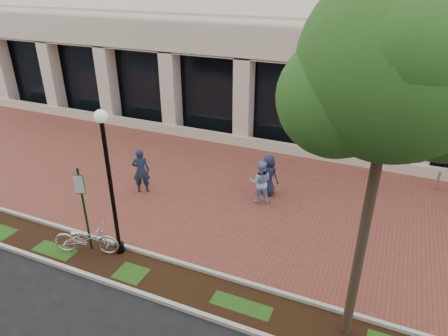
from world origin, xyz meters
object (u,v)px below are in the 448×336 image
at_px(pedestrian_left, 141,171).
at_px(street_tree, 396,78).
at_px(parking_sign, 83,201).
at_px(bollard, 438,180).
at_px(locked_bicycle, 86,238).
at_px(lamppost, 110,178).
at_px(pedestrian_mid, 260,182).
at_px(pedestrian_right, 269,175).

bearing_deg(pedestrian_left, street_tree, 128.01).
bearing_deg(pedestrian_left, parking_sign, 71.03).
bearing_deg(street_tree, bollard, 75.42).
bearing_deg(locked_bicycle, parking_sign, -7.73).
bearing_deg(street_tree, lamppost, 177.43).
height_order(parking_sign, pedestrian_mid, parking_sign).
height_order(street_tree, bollard, street_tree).
bearing_deg(bollard, lamppost, -138.21).
relative_size(street_tree, bollard, 8.96).
relative_size(parking_sign, lamppost, 0.61).
distance_m(parking_sign, pedestrian_right, 6.80).
xyz_separation_m(lamppost, pedestrian_right, (3.07, 5.19, -1.75)).
bearing_deg(street_tree, locked_bicycle, -179.18).
xyz_separation_m(parking_sign, pedestrian_right, (3.97, 5.44, -0.93)).
relative_size(parking_sign, pedestrian_left, 1.55).
bearing_deg(street_tree, pedestrian_right, 124.59).
relative_size(parking_sign, street_tree, 0.35).
xyz_separation_m(pedestrian_mid, pedestrian_right, (0.10, 0.66, -0.01)).
relative_size(pedestrian_mid, pedestrian_right, 1.02).
xyz_separation_m(lamppost, locked_bicycle, (-0.87, -0.42, -2.04)).
relative_size(lamppost, pedestrian_mid, 2.74).
height_order(pedestrian_right, bollard, pedestrian_right).
bearing_deg(lamppost, street_tree, -2.57).
relative_size(parking_sign, locked_bicycle, 1.40).
bearing_deg(locked_bicycle, pedestrian_right, -53.65).
xyz_separation_m(parking_sign, pedestrian_left, (-0.57, 3.69, -0.85)).
xyz_separation_m(street_tree, locked_bicycle, (-7.73, -0.11, -5.58)).
height_order(lamppost, bollard, lamppost).
bearing_deg(bollard, pedestrian_left, -156.16).
bearing_deg(street_tree, parking_sign, 179.57).
xyz_separation_m(lamppost, street_tree, (6.86, -0.31, 3.54)).
bearing_deg(lamppost, parking_sign, -164.44).
bearing_deg(bollard, pedestrian_mid, -149.72).
height_order(lamppost, locked_bicycle, lamppost).
height_order(pedestrian_mid, pedestrian_right, pedestrian_mid).
distance_m(locked_bicycle, pedestrian_left, 3.92).
relative_size(lamppost, pedestrian_right, 2.79).
height_order(lamppost, pedestrian_left, lamppost).
xyz_separation_m(locked_bicycle, pedestrian_mid, (3.83, 4.95, 0.31)).
distance_m(locked_bicycle, pedestrian_right, 6.86).
bearing_deg(parking_sign, pedestrian_mid, 36.58).
relative_size(lamppost, street_tree, 0.57).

